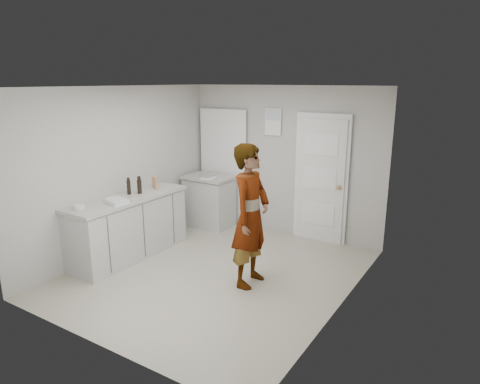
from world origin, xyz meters
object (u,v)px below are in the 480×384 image
Objects in this scene: cake_mix_box at (155,183)px; egg_bowl at (79,207)px; oil_cruet_a at (139,185)px; person at (251,216)px; baking_dish at (116,201)px; oil_cruet_b at (129,186)px; spice_jar at (157,187)px.

cake_mix_box is 1.38m from egg_bowl.
person is at bearing -1.21° from oil_cruet_a.
person is 1.94m from baking_dish.
person is at bearing 5.25° from cake_mix_box.
egg_bowl is (-0.10, -1.00, -0.10)m from oil_cruet_a.
person is 1.97m from oil_cruet_a.
baking_dish is 2.53× the size of egg_bowl.
oil_cruet_b is at bearing -131.50° from oil_cruet_a.
person reaches higher than spice_jar.
cake_mix_box is 0.92m from baking_dish.
person is 5.01× the size of baking_dish.
baking_dish reaches higher than egg_bowl.
egg_bowl is (-0.08, -1.37, -0.06)m from cake_mix_box.
cake_mix_box is (-1.99, 0.41, 0.10)m from person.
person is at bearing 14.99° from baking_dish.
spice_jar is at bearing 92.07° from baking_dish.
baking_dish is at bearing -87.93° from spice_jar.
oil_cruet_b is at bearing -81.91° from cake_mix_box.
person reaches higher than cake_mix_box.
baking_dish is at bearing -65.57° from cake_mix_box.
person is 10.25× the size of cake_mix_box.
egg_bowl is at bearing -76.30° from cake_mix_box.
oil_cruet_a is 1.86× the size of egg_bowl.
baking_dish is at bearing -65.37° from oil_cruet_b.
egg_bowl is (-0.17, -1.31, -0.01)m from spice_jar.
baking_dish is (0.09, -0.54, -0.10)m from oil_cruet_a.
cake_mix_box is 0.12m from spice_jar.
cake_mix_box is 0.49m from oil_cruet_b.
oil_cruet_b is (-0.08, -0.49, 0.03)m from cake_mix_box.
oil_cruet_b is at bearing 89.91° from egg_bowl.
oil_cruet_b reaches higher than cake_mix_box.
baking_dish is (0.12, -0.91, -0.06)m from cake_mix_box.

